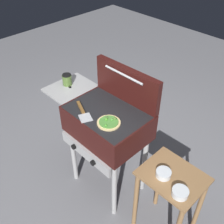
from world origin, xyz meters
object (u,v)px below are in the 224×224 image
(pizza_veggie, at_px, (109,122))
(spatula, at_px, (83,112))
(topping_bowl_far, at_px, (163,174))
(prep_table, at_px, (169,192))
(sauce_jar, at_px, (67,80))
(topping_bowl_near, at_px, (180,193))
(grill, at_px, (106,124))

(pizza_veggie, bearing_deg, spatula, -166.76)
(topping_bowl_far, bearing_deg, prep_table, 46.42)
(prep_table, relative_size, topping_bowl_far, 6.51)
(pizza_veggie, relative_size, sauce_jar, 1.73)
(prep_table, bearing_deg, topping_bowl_near, -38.96)
(spatula, height_order, prep_table, spatula)
(grill, bearing_deg, prep_table, 0.37)
(sauce_jar, distance_m, prep_table, 1.27)
(pizza_veggie, height_order, prep_table, pizza_veggie)
(grill, xyz_separation_m, spatula, (-0.11, -0.15, 0.15))
(sauce_jar, relative_size, spatula, 0.39)
(spatula, distance_m, topping_bowl_far, 0.77)
(spatula, bearing_deg, topping_bowl_far, 7.64)
(sauce_jar, distance_m, topping_bowl_far, 1.17)
(sauce_jar, xyz_separation_m, prep_table, (1.19, -0.01, -0.44))
(grill, distance_m, sauce_jar, 0.55)
(sauce_jar, xyz_separation_m, topping_bowl_near, (1.31, -0.11, -0.23))
(pizza_veggie, bearing_deg, grill, 144.56)
(pizza_veggie, distance_m, topping_bowl_far, 0.54)
(prep_table, bearing_deg, spatula, -169.20)
(prep_table, bearing_deg, grill, -179.63)
(grill, xyz_separation_m, topping_bowl_near, (0.79, -0.09, -0.03))
(topping_bowl_far, bearing_deg, topping_bowl_near, -15.43)
(grill, height_order, spatula, spatula)
(pizza_veggie, height_order, topping_bowl_far, pizza_veggie)
(grill, distance_m, spatula, 0.24)
(grill, relative_size, spatula, 3.67)
(prep_table, height_order, topping_bowl_near, topping_bowl_near)
(prep_table, bearing_deg, sauce_jar, 179.43)
(sauce_jar, relative_size, prep_table, 0.15)
(pizza_veggie, distance_m, sauce_jar, 0.65)
(pizza_veggie, height_order, topping_bowl_near, pizza_veggie)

